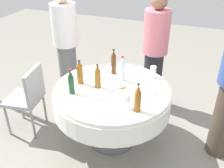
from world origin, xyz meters
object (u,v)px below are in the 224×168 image
object	(u,v)px
person_outer	(66,45)
bottle_dark_green_rear	(71,82)
dining_table	(112,99)
wine_glass_east	(153,70)
wine_glass_front	(97,69)
wine_glass_inner	(127,99)
bottle_clear_outer	(122,69)
plate_mid	(148,91)
plate_far	(121,88)
bottle_amber_inner	(138,98)
plate_south	(131,71)
bottle_brown_west	(114,62)
person_rear	(155,51)
wine_glass_north	(108,70)
plate_near	(93,96)
chair_east	(29,95)
bottle_amber_east	(80,73)
bottle_amber_front	(98,77)

from	to	relation	value
person_outer	bottle_dark_green_rear	bearing A→B (deg)	-112.39
dining_table	wine_glass_east	world-z (taller)	wine_glass_east
wine_glass_front	person_outer	bearing A→B (deg)	54.38
wine_glass_inner	wine_glass_east	bearing A→B (deg)	-7.87
bottle_clear_outer	plate_mid	distance (m)	0.39
bottle_clear_outer	plate_far	size ratio (longest dim) A/B	1.39
bottle_amber_inner	plate_south	bearing A→B (deg)	20.83
plate_south	wine_glass_east	bearing A→B (deg)	-100.64
wine_glass_east	plate_south	xyz separation A→B (m)	(0.05, 0.28, -0.09)
bottle_brown_west	plate_south	bearing A→B (deg)	-55.83
person_rear	person_outer	bearing A→B (deg)	-151.36
bottle_brown_west	bottle_clear_outer	xyz separation A→B (m)	(-0.12, -0.15, -0.01)
plate_mid	person_rear	world-z (taller)	person_rear
wine_glass_north	wine_glass_inner	bearing A→B (deg)	-142.30
bottle_brown_west	person_rear	size ratio (longest dim) A/B	0.20
plate_far	plate_mid	xyz separation A→B (m)	(0.04, -0.29, -0.00)
bottle_amber_inner	wine_glass_front	xyz separation A→B (m)	(0.49, 0.63, -0.03)
plate_near	person_rear	bearing A→B (deg)	-18.05
wine_glass_inner	chair_east	size ratio (longest dim) A/B	0.17
bottle_amber_inner	plate_near	bearing A→B (deg)	81.74
plate_mid	plate_south	bearing A→B (deg)	37.84
dining_table	bottle_amber_east	bearing A→B (deg)	92.90
plate_south	bottle_brown_west	bearing A→B (deg)	124.17
wine_glass_inner	plate_far	distance (m)	0.38
plate_south	bottle_dark_green_rear	bearing A→B (deg)	147.54
dining_table	plate_south	size ratio (longest dim) A/B	5.88
bottle_clear_outer	wine_glass_north	size ratio (longest dim) A/B	2.12
bottle_clear_outer	plate_mid	world-z (taller)	bottle_clear_outer
wine_glass_inner	plate_mid	bearing A→B (deg)	-18.39
bottle_clear_outer	plate_near	bearing A→B (deg)	158.88
bottle_amber_east	plate_far	xyz separation A→B (m)	(0.05, -0.48, -0.12)
person_rear	plate_far	bearing A→B (deg)	-84.57
dining_table	bottle_brown_west	bearing A→B (deg)	17.34
bottle_amber_inner	chair_east	distance (m)	1.44
wine_glass_inner	bottle_amber_east	bearing A→B (deg)	66.70
bottle_clear_outer	plate_south	world-z (taller)	bottle_clear_outer
bottle_clear_outer	bottle_dark_green_rear	bearing A→B (deg)	137.60
bottle_clear_outer	bottle_amber_front	size ratio (longest dim) A/B	1.09
dining_table	chair_east	bearing A→B (deg)	98.98
plate_far	chair_east	xyz separation A→B (m)	(-0.19, 1.12, -0.23)
wine_glass_north	wine_glass_east	bearing A→B (deg)	-67.73
plate_far	chair_east	distance (m)	1.16
bottle_clear_outer	plate_south	distance (m)	0.28
bottle_amber_front	wine_glass_inner	size ratio (longest dim) A/B	1.84
wine_glass_north	chair_east	distance (m)	1.02
bottle_amber_east	plate_mid	xyz separation A→B (m)	(0.09, -0.76, -0.12)
plate_far	plate_south	bearing A→B (deg)	2.58
bottle_brown_west	plate_far	xyz separation A→B (m)	(-0.30, -0.20, -0.13)
bottle_amber_front	person_outer	world-z (taller)	person_outer
bottle_amber_inner	plate_far	bearing A→B (deg)	39.04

